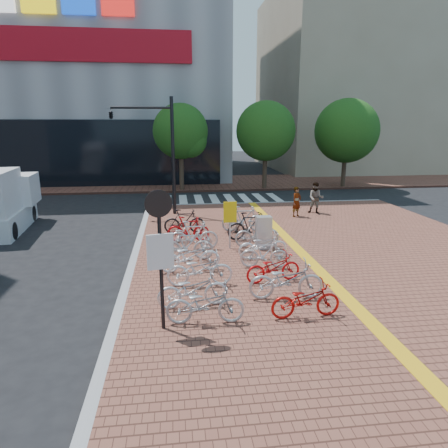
{
  "coord_description": "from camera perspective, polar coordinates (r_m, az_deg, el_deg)",
  "views": [
    {
      "loc": [
        -2.5,
        -10.87,
        4.7
      ],
      "look_at": [
        -0.83,
        2.53,
        1.3
      ],
      "focal_mm": 32.0,
      "sensor_mm": 36.0,
      "label": 1
    }
  ],
  "objects": [
    {
      "name": "ground",
      "position": [
        12.1,
        5.46,
        -8.78
      ],
      "size": [
        120.0,
        120.0,
        0.0
      ],
      "primitive_type": "plane",
      "color": "black",
      "rests_on": "ground"
    },
    {
      "name": "tactile_strip",
      "position": [
        8.68,
        27.14,
        -19.16
      ],
      "size": [
        0.4,
        34.0,
        0.01
      ],
      "primitive_type": "cube",
      "color": "gold",
      "rests_on": "sidewalk"
    },
    {
      "name": "kerb_west",
      "position": [
        7.62,
        -18.57,
        -24.05
      ],
      "size": [
        0.25,
        34.0,
        0.15
      ],
      "primitive_type": "cube",
      "color": "gray",
      "rests_on": "ground"
    },
    {
      "name": "kerb_north",
      "position": [
        23.97,
        6.32,
        2.92
      ],
      "size": [
        14.0,
        0.25,
        0.15
      ],
      "primitive_type": "cube",
      "color": "gray",
      "rests_on": "ground"
    },
    {
      "name": "far_sidewalk",
      "position": [
        32.3,
        -2.59,
        5.88
      ],
      "size": [
        70.0,
        8.0,
        0.15
      ],
      "primitive_type": "cube",
      "color": "brown",
      "rests_on": "ground"
    },
    {
      "name": "department_store",
      "position": [
        45.84,
        -26.57,
        24.43
      ],
      "size": [
        36.0,
        24.27,
        28.0
      ],
      "color": "gray",
      "rests_on": "ground"
    },
    {
      "name": "building_beige",
      "position": [
        47.71,
        19.44,
        18.54
      ],
      "size": [
        20.0,
        18.0,
        18.0
      ],
      "primitive_type": "cube",
      "color": "gray",
      "rests_on": "ground"
    },
    {
      "name": "crosswalk",
      "position": [
        25.48,
        -0.21,
        3.51
      ],
      "size": [
        7.5,
        4.0,
        0.01
      ],
      "color": "silver",
      "rests_on": "ground"
    },
    {
      "name": "street_trees",
      "position": [
        29.31,
        8.02,
        12.82
      ],
      "size": [
        16.2,
        4.6,
        6.35
      ],
      "color": "#38281E",
      "rests_on": "far_sidewalk"
    },
    {
      "name": "bike_0",
      "position": [
        9.46,
        -2.7,
        -11.33
      ],
      "size": [
        1.87,
        0.74,
        0.96
      ],
      "primitive_type": "imported",
      "rotation": [
        0.0,
        0.0,
        1.52
      ],
      "color": "#B2B3B7",
      "rests_on": "sidewalk"
    },
    {
      "name": "bike_1",
      "position": [
        10.27,
        -4.5,
        -9.28
      ],
      "size": [
        1.86,
        0.82,
        0.95
      ],
      "primitive_type": "imported",
      "rotation": [
        0.0,
        0.0,
        1.68
      ],
      "color": "silver",
      "rests_on": "sidewalk"
    },
    {
      "name": "bike_2",
      "position": [
        11.53,
        -3.49,
        -6.46
      ],
      "size": [
        1.9,
        0.69,
        0.99
      ],
      "primitive_type": "imported",
      "rotation": [
        0.0,
        0.0,
        1.55
      ],
      "color": "silver",
      "rests_on": "sidewalk"
    },
    {
      "name": "bike_3",
      "position": [
        12.64,
        -4.93,
        -4.57
      ],
      "size": [
        1.99,
        0.86,
        1.02
      ],
      "primitive_type": "imported",
      "rotation": [
        0.0,
        0.0,
        1.67
      ],
      "color": "white",
      "rests_on": "sidewalk"
    },
    {
      "name": "bike_4",
      "position": [
        13.66,
        -5.27,
        -3.0
      ],
      "size": [
        1.83,
        0.65,
        1.08
      ],
      "primitive_type": "imported",
      "rotation": [
        0.0,
        0.0,
        1.49
      ],
      "color": "#AFAFB3",
      "rests_on": "sidewalk"
    },
    {
      "name": "bike_5",
      "position": [
        14.75,
        -4.4,
        -1.64
      ],
      "size": [
        1.84,
        0.54,
        1.1
      ],
      "primitive_type": "imported",
      "rotation": [
        0.0,
        0.0,
        1.56
      ],
      "color": "silver",
      "rests_on": "sidewalk"
    },
    {
      "name": "bike_6",
      "position": [
        15.84,
        -5.13,
        -0.72
      ],
      "size": [
        1.7,
        0.56,
        1.01
      ],
      "primitive_type": "imported",
      "rotation": [
        0.0,
        0.0,
        1.52
      ],
      "color": "#B40C11",
      "rests_on": "sidewalk"
    },
    {
      "name": "bike_7",
      "position": [
        17.01,
        -5.65,
        0.38
      ],
      "size": [
        1.76,
        0.55,
        1.05
      ],
      "primitive_type": "imported",
      "rotation": [
        0.0,
        0.0,
        1.54
      ],
      "color": "black",
      "rests_on": "sidewalk"
    },
    {
      "name": "bike_8",
      "position": [
        9.93,
        11.6,
        -10.54
      ],
      "size": [
        1.74,
        0.68,
        0.9
      ],
      "primitive_type": "imported",
      "rotation": [
        0.0,
        0.0,
        1.62
      ],
      "color": "#B6100D",
      "rests_on": "sidewalk"
    },
    {
      "name": "bike_9",
      "position": [
        10.8,
        8.88,
        -7.92
      ],
      "size": [
        2.03,
        0.81,
        1.05
      ],
      "primitive_type": "imported",
      "rotation": [
        0.0,
        0.0,
        1.51
      ],
      "color": "#B6B6BB",
      "rests_on": "sidewalk"
    },
    {
      "name": "bike_10",
      "position": [
        11.89,
        7.05,
        -6.18
      ],
      "size": [
        1.76,
        0.87,
        0.88
      ],
      "primitive_type": "imported",
      "rotation": [
        0.0,
        0.0,
        1.74
      ],
      "color": "red",
      "rests_on": "sidewalk"
    },
    {
      "name": "bike_11",
      "position": [
        12.97,
        5.8,
        -4.26
      ],
      "size": [
        1.62,
        0.69,
        0.94
      ],
      "primitive_type": "imported",
      "rotation": [
        0.0,
        0.0,
        1.41
      ],
      "color": "silver",
      "rests_on": "sidewalk"
    },
    {
      "name": "bike_12",
      "position": [
        13.92,
        5.55,
        -3.03
      ],
      "size": [
        1.79,
        0.75,
        0.92
      ],
      "primitive_type": "imported",
      "rotation": [
        0.0,
        0.0,
        1.66
      ],
      "color": "white",
      "rests_on": "sidewalk"
    },
    {
      "name": "bike_13",
      "position": [
        15.13,
        4.79,
        -1.36
      ],
      "size": [
        1.75,
        0.57,
        1.04
      ],
      "primitive_type": "imported",
      "rotation": [
        0.0,
        0.0,
        1.62
      ],
      "color": "#AFAFB4",
      "rests_on": "sidewalk"
    },
    {
      "name": "bike_14",
      "position": [
        16.04,
        3.79,
        -0.26
      ],
      "size": [
        1.94,
        0.73,
        1.14
      ],
      "primitive_type": "imported",
      "rotation": [
        0.0,
        0.0,
        1.67
      ],
      "color": "black",
      "rests_on": "sidewalk"
    },
    {
      "name": "bike_15",
      "position": [
        17.21,
        2.81,
        0.74
      ],
      "size": [
        1.9,
        0.6,
        1.13
      ],
      "primitive_type": "imported",
      "rotation": [
        0.0,
        0.0,
        1.53
      ],
      "color": "#B7B6BB",
      "rests_on": "sidewalk"
    },
    {
      "name": "pedestrian_a",
      "position": [
        20.33,
        10.34,
        3.14
      ],
      "size": [
        0.66,
        0.59,
        1.51
      ],
      "primitive_type": "imported",
      "rotation": [
        0.0,
        0.0,
        0.54
      ],
      "color": "gray",
      "rests_on": "sidewalk"
    },
    {
      "name": "pedestrian_b",
      "position": [
        21.27,
        12.99,
        3.64
      ],
      "size": [
        0.97,
        0.88,
        1.62
      ],
      "primitive_type": "imported",
      "rotation": [
        0.0,
        0.0,
        -0.42
      ],
      "color": "#505666",
      "rests_on": "sidewalk"
    },
    {
      "name": "utility_box",
      "position": [
        14.95,
        5.65,
        -1.2
      ],
      "size": [
        0.57,
        0.42,
        1.23
      ],
      "primitive_type": "cube",
      "rotation": [
        0.0,
        0.0,
        0.02
      ],
      "color": "#B9B9BE",
      "rests_on": "sidewalk"
    },
    {
      "name": "yellow_sign",
      "position": [
        14.67,
        0.87,
        1.1
      ],
      "size": [
        0.49,
        0.11,
        1.79
      ],
      "color": "#B7B7BC",
      "rests_on": "sidewalk"
    },
    {
      "name": "notice_sign",
      "position": [
        8.74,
        -9.13,
        -2.82
      ],
      "size": [
        0.59,
        0.2,
        3.22
      ],
      "color": "black",
      "rests_on": "sidewalk"
    },
    {
      "name": "traffic_light_pole",
      "position": [
        20.54,
        -11.24,
        12.43
      ],
      "size": [
        3.14,
        1.21,
        5.85
      ],
      "color": "black",
      "rests_on": "sidewalk"
    }
  ]
}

